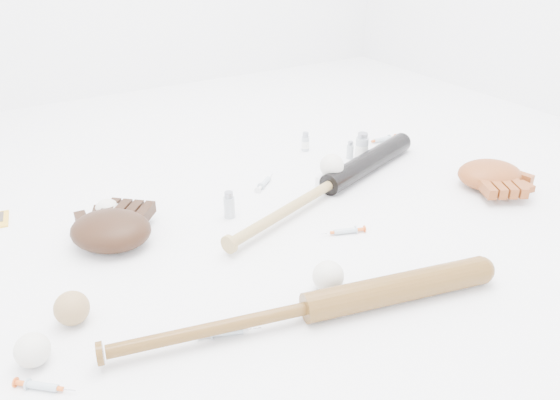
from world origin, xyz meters
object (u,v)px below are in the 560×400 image
bat_wood (309,308)px  glove_dark (111,230)px  bat_dark (330,184)px  pedestal (331,182)px

bat_wood → glove_dark: bearing=130.2°
bat_dark → bat_wood: bat_dark is taller
bat_dark → glove_dark: 0.67m
bat_dark → glove_dark: size_ratio=3.80×
bat_dark → glove_dark: bearing=155.5°
bat_wood → pedestal: size_ratio=12.74×
bat_wood → pedestal: (0.42, 0.50, -0.01)m
bat_dark → pedestal: bearing=31.5°
bat_wood → pedestal: bat_wood is taller
bat_dark → bat_wood: (-0.39, -0.46, -0.00)m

